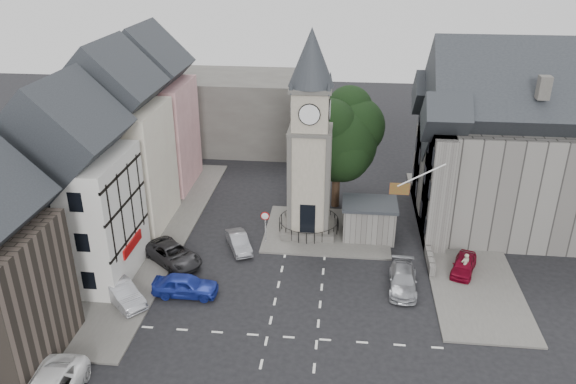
# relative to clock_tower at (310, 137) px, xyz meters

# --- Properties ---
(ground) EXTENTS (120.00, 120.00, 0.00)m
(ground) POSITION_rel_clock_tower_xyz_m (0.00, -7.99, -8.12)
(ground) COLOR black
(ground) RESTS_ON ground
(pavement_west) EXTENTS (6.00, 30.00, 0.14)m
(pavement_west) POSITION_rel_clock_tower_xyz_m (-12.50, -1.99, -8.05)
(pavement_west) COLOR #595651
(pavement_west) RESTS_ON ground
(pavement_east) EXTENTS (6.00, 26.00, 0.14)m
(pavement_east) POSITION_rel_clock_tower_xyz_m (12.00, 0.01, -8.05)
(pavement_east) COLOR #595651
(pavement_east) RESTS_ON ground
(central_island) EXTENTS (10.00, 8.00, 0.16)m
(central_island) POSITION_rel_clock_tower_xyz_m (1.50, 0.01, -8.04)
(central_island) COLOR #595651
(central_island) RESTS_ON ground
(road_markings) EXTENTS (20.00, 8.00, 0.01)m
(road_markings) POSITION_rel_clock_tower_xyz_m (0.00, -13.49, -8.12)
(road_markings) COLOR silver
(road_markings) RESTS_ON ground
(clock_tower) EXTENTS (4.86, 4.86, 16.25)m
(clock_tower) POSITION_rel_clock_tower_xyz_m (0.00, 0.00, 0.00)
(clock_tower) COLOR #4C4944
(clock_tower) RESTS_ON ground
(stone_shelter) EXTENTS (4.30, 3.30, 3.08)m
(stone_shelter) POSITION_rel_clock_tower_xyz_m (4.80, -0.49, -6.57)
(stone_shelter) COLOR #5F5B57
(stone_shelter) RESTS_ON ground
(town_tree) EXTENTS (7.20, 7.20, 10.80)m
(town_tree) POSITION_rel_clock_tower_xyz_m (2.00, 5.01, -1.15)
(town_tree) COLOR black
(town_tree) RESTS_ON ground
(warning_sign_post) EXTENTS (0.70, 0.19, 2.85)m
(warning_sign_post) POSITION_rel_clock_tower_xyz_m (-3.20, -2.56, -6.09)
(warning_sign_post) COLOR black
(warning_sign_post) RESTS_ON ground
(terrace_pink) EXTENTS (8.10, 7.60, 12.80)m
(terrace_pink) POSITION_rel_clock_tower_xyz_m (-15.50, 8.01, -1.54)
(terrace_pink) COLOR tan
(terrace_pink) RESTS_ON ground
(terrace_cream) EXTENTS (8.10, 7.60, 12.80)m
(terrace_cream) POSITION_rel_clock_tower_xyz_m (-15.50, 0.01, -1.54)
(terrace_cream) COLOR beige
(terrace_cream) RESTS_ON ground
(terrace_tudor) EXTENTS (8.10, 7.60, 12.00)m
(terrace_tudor) POSITION_rel_clock_tower_xyz_m (-15.50, -7.99, -1.93)
(terrace_tudor) COLOR silver
(terrace_tudor) RESTS_ON ground
(backdrop_west) EXTENTS (20.00, 10.00, 8.00)m
(backdrop_west) POSITION_rel_clock_tower_xyz_m (-12.00, 20.01, -4.12)
(backdrop_west) COLOR #4C4944
(backdrop_west) RESTS_ON ground
(east_building) EXTENTS (14.40, 11.40, 12.60)m
(east_building) POSITION_rel_clock_tower_xyz_m (15.59, 3.01, -1.86)
(east_building) COLOR #5F5B57
(east_building) RESTS_ON ground
(east_boundary_wall) EXTENTS (0.40, 16.00, 0.90)m
(east_boundary_wall) POSITION_rel_clock_tower_xyz_m (9.20, 2.01, -7.67)
(east_boundary_wall) COLOR #5F5B57
(east_boundary_wall) RESTS_ON ground
(flagpole) EXTENTS (3.68, 0.10, 2.74)m
(flagpole) POSITION_rel_clock_tower_xyz_m (8.00, -3.99, -1.12)
(flagpole) COLOR white
(flagpole) RESTS_ON ground
(car_west_blue) EXTENTS (4.41, 1.79, 1.50)m
(car_west_blue) POSITION_rel_clock_tower_xyz_m (-7.55, -9.84, -7.37)
(car_west_blue) COLOR #1C2E9B
(car_west_blue) RESTS_ON ground
(car_west_silver) EXTENTS (4.24, 4.02, 1.43)m
(car_west_silver) POSITION_rel_clock_tower_xyz_m (-11.50, -11.09, -7.41)
(car_west_silver) COLOR #A4A5AC
(car_west_silver) RESTS_ON ground
(car_west_grey) EXTENTS (5.48, 5.09, 1.43)m
(car_west_grey) POSITION_rel_clock_tower_xyz_m (-9.62, -5.95, -7.41)
(car_west_grey) COLOR #272729
(car_west_grey) RESTS_ON ground
(car_island_silver) EXTENTS (2.78, 3.99, 1.25)m
(car_island_silver) POSITION_rel_clock_tower_xyz_m (-5.14, -3.49, -7.50)
(car_island_silver) COLOR gray
(car_island_silver) RESTS_ON ground
(car_island_east) EXTENTS (2.11, 4.63, 1.31)m
(car_island_east) POSITION_rel_clock_tower_xyz_m (7.00, -7.49, -7.46)
(car_island_east) COLOR #9FA0A6
(car_island_east) RESTS_ON ground
(car_east_red) EXTENTS (2.59, 3.93, 1.24)m
(car_east_red) POSITION_rel_clock_tower_xyz_m (11.50, -4.99, -7.50)
(car_east_red) COLOR maroon
(car_east_red) RESTS_ON ground
(pedestrian) EXTENTS (0.77, 0.64, 1.80)m
(pedestrian) POSITION_rel_clock_tower_xyz_m (11.47, -5.43, -7.22)
(pedestrian) COLOR #A29D86
(pedestrian) RESTS_ON ground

